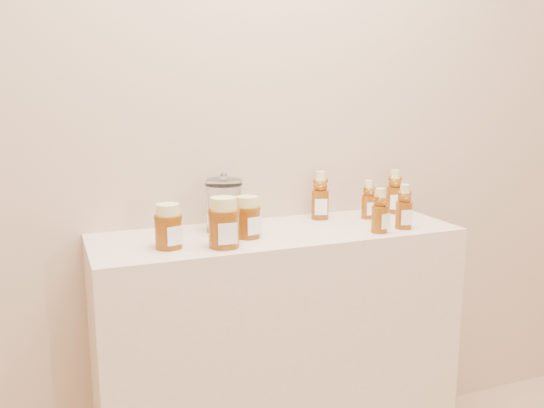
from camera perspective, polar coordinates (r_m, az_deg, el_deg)
name	(u,v)px	position (r m, az deg, el deg)	size (l,w,h in m)	color
wall_back	(256,91)	(2.01, -1.56, 11.12)	(3.50, 0.02, 2.70)	tan
display_table	(278,359)	(2.04, 0.58, -15.09)	(1.20, 0.40, 0.90)	#CAB094
bear_bottle_back_left	(320,192)	(2.05, 4.80, 1.18)	(0.07, 0.07, 0.19)	#642D07
bear_bottle_back_mid	(369,197)	(2.09, 9.56, 0.69)	(0.05, 0.05, 0.16)	#642D07
bear_bottle_back_right	(395,189)	(2.19, 12.05, 1.48)	(0.06, 0.06, 0.18)	#642D07
bear_bottle_front_left	(380,208)	(1.88, 10.64, -0.36)	(0.06, 0.06, 0.16)	#642D07
bear_bottle_front_right	(404,204)	(1.96, 12.96, 0.04)	(0.06, 0.06, 0.17)	#642D07
honey_jar_left	(168,226)	(1.70, -10.23, -2.17)	(0.08, 0.08, 0.13)	#642D07
honey_jar_back	(247,217)	(1.80, -2.46, -1.30)	(0.08, 0.08, 0.13)	#642D07
honey_jar_front	(224,222)	(1.69, -4.80, -1.82)	(0.09, 0.09, 0.15)	#642D07
glass_canister	(224,203)	(1.88, -4.78, 0.10)	(0.12, 0.12, 0.19)	white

